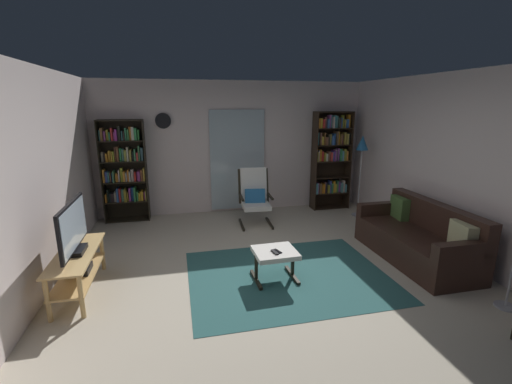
% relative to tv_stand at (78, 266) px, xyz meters
% --- Properties ---
extents(ground_plane, '(7.02, 7.02, 0.00)m').
position_rel_tv_stand_xyz_m(ground_plane, '(2.32, -0.05, -0.33)').
color(ground_plane, beige).
extents(wall_back, '(5.60, 0.06, 2.60)m').
position_rel_tv_stand_xyz_m(wall_back, '(2.32, 2.85, 0.97)').
color(wall_back, silver).
rests_on(wall_back, ground).
extents(wall_left, '(0.06, 6.00, 2.60)m').
position_rel_tv_stand_xyz_m(wall_left, '(-0.38, -0.05, 0.97)').
color(wall_left, silver).
rests_on(wall_left, ground).
extents(wall_right, '(0.06, 6.00, 2.60)m').
position_rel_tv_stand_xyz_m(wall_right, '(5.02, -0.05, 0.97)').
color(wall_right, silver).
rests_on(wall_right, ground).
extents(glass_door_panel, '(1.10, 0.01, 2.00)m').
position_rel_tv_stand_xyz_m(glass_door_panel, '(2.39, 2.79, 0.72)').
color(glass_door_panel, silver).
extents(area_rug, '(2.52, 2.00, 0.01)m').
position_rel_tv_stand_xyz_m(area_rug, '(2.51, -0.18, -0.32)').
color(area_rug, '#2E605F').
rests_on(area_rug, ground).
extents(tv_stand, '(0.41, 1.23, 0.50)m').
position_rel_tv_stand_xyz_m(tv_stand, '(0.00, 0.00, 0.00)').
color(tv_stand, tan).
rests_on(tv_stand, ground).
extents(television, '(0.20, 0.99, 0.59)m').
position_rel_tv_stand_xyz_m(television, '(0.00, -0.01, 0.45)').
color(television, black).
rests_on(television, tv_stand).
extents(bookshelf_near_tv, '(0.79, 0.30, 1.89)m').
position_rel_tv_stand_xyz_m(bookshelf_near_tv, '(0.24, 2.66, 0.68)').
color(bookshelf_near_tv, black).
rests_on(bookshelf_near_tv, ground).
extents(bookshelf_near_sofa, '(0.78, 0.30, 2.01)m').
position_rel_tv_stand_xyz_m(bookshelf_near_sofa, '(4.31, 2.56, 0.78)').
color(bookshelf_near_sofa, black).
rests_on(bookshelf_near_sofa, ground).
extents(leather_sofa, '(0.80, 1.86, 0.81)m').
position_rel_tv_stand_xyz_m(leather_sofa, '(4.46, -0.10, -0.03)').
color(leather_sofa, '#331F18').
rests_on(leather_sofa, ground).
extents(lounge_armchair, '(0.59, 0.68, 1.02)m').
position_rel_tv_stand_xyz_m(lounge_armchair, '(2.54, 1.92, 0.21)').
color(lounge_armchair, black).
rests_on(lounge_armchair, ground).
extents(ottoman, '(0.53, 0.49, 0.39)m').
position_rel_tv_stand_xyz_m(ottoman, '(2.32, -0.22, -0.01)').
color(ottoman, white).
rests_on(ottoman, ground).
extents(tv_remote, '(0.07, 0.15, 0.02)m').
position_rel_tv_stand_xyz_m(tv_remote, '(2.29, -0.29, 0.07)').
color(tv_remote, black).
rests_on(tv_remote, ottoman).
extents(cell_phone, '(0.11, 0.15, 0.01)m').
position_rel_tv_stand_xyz_m(cell_phone, '(2.33, -0.27, 0.07)').
color(cell_phone, black).
rests_on(cell_phone, ottoman).
extents(floor_lamp_by_shelf, '(0.23, 0.23, 1.58)m').
position_rel_tv_stand_xyz_m(floor_lamp_by_shelf, '(4.64, 1.93, 0.99)').
color(floor_lamp_by_shelf, '#A5A5AD').
rests_on(floor_lamp_by_shelf, ground).
extents(wall_clock, '(0.29, 0.03, 0.29)m').
position_rel_tv_stand_xyz_m(wall_clock, '(0.98, 2.78, 1.52)').
color(wall_clock, silver).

